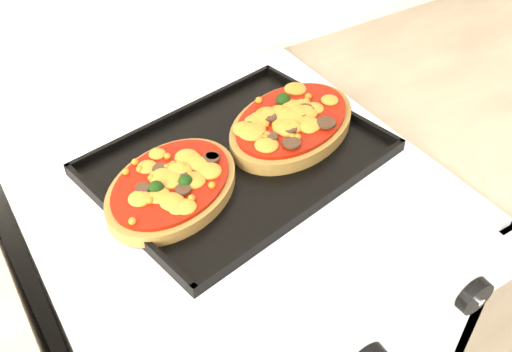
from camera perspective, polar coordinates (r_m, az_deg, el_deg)
stove at (r=1.22m, az=-1.96°, el=-16.23°), size 0.60×0.60×0.91m
control_panel at (r=0.75m, az=10.09°, el=-16.81°), size 0.60×0.02×0.09m
knob_right at (r=0.84m, az=20.97°, el=-11.13°), size 0.06×0.02×0.06m
baking_tray at (r=0.89m, az=-1.72°, el=1.91°), size 0.48×0.39×0.02m
pizza_left at (r=0.83m, az=-8.42°, el=-0.89°), size 0.28×0.25×0.03m
pizza_right at (r=0.93m, az=3.62°, el=5.42°), size 0.30×0.25×0.04m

